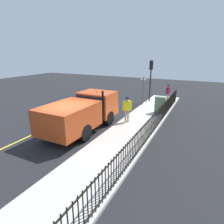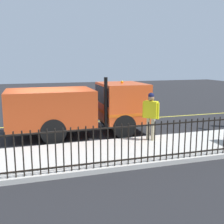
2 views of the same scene
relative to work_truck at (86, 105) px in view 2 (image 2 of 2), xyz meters
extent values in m
plane|color=#232326|center=(-0.20, -1.51, -1.25)|extent=(57.15, 57.15, 0.00)
cube|color=beige|center=(2.95, -1.51, -1.18)|extent=(2.77, 25.98, 0.14)
cube|color=yellow|center=(-2.28, -1.51, -1.25)|extent=(0.12, 23.38, 0.01)
cube|color=#D84C1E|center=(0.01, 1.61, 0.05)|extent=(2.37, 1.85, 1.65)
cube|color=black|center=(0.01, 1.61, 0.42)|extent=(2.18, 1.88, 0.73)
cube|color=#B8411A|center=(-0.02, -1.47, -0.04)|extent=(2.39, 3.44, 1.46)
cube|color=silver|center=(0.02, 2.60, -0.62)|extent=(2.24, 0.22, 0.36)
cube|color=#DB5914|center=(0.01, 1.61, -0.31)|extent=(2.39, 1.86, 0.12)
cylinder|color=black|center=(-1.04, 1.34, -0.77)|extent=(0.31, 0.96, 0.96)
cylinder|color=black|center=(1.07, 1.32, -0.77)|extent=(0.31, 0.96, 0.96)
cylinder|color=black|center=(-1.07, -1.46, -0.77)|extent=(0.31, 0.96, 0.96)
cylinder|color=black|center=(1.04, -1.48, -0.77)|extent=(0.31, 0.96, 0.96)
sphere|color=orange|center=(0.01, 1.61, 0.93)|extent=(0.12, 0.12, 0.12)
cylinder|color=black|center=(1.03, 0.58, 0.22)|extent=(0.14, 0.14, 1.98)
cube|color=yellow|center=(2.11, 2.00, 0.06)|extent=(0.53, 0.51, 0.63)
sphere|color=#997051|center=(2.11, 2.00, 0.49)|extent=(0.23, 0.23, 0.23)
sphere|color=#14193F|center=(2.11, 2.00, 0.57)|extent=(0.22, 0.22, 0.22)
cylinder|color=tan|center=(2.18, 2.06, -0.68)|extent=(0.13, 0.13, 0.85)
cylinder|color=tan|center=(2.05, 1.94, -0.68)|extent=(0.13, 0.13, 0.85)
cylinder|color=yellow|center=(2.32, 2.20, 0.02)|extent=(0.09, 0.09, 0.60)
cylinder|color=yellow|center=(1.91, 1.81, 0.02)|extent=(0.09, 0.09, 0.60)
cylinder|color=black|center=(4.21, -2.94, -0.50)|extent=(0.04, 0.04, 1.21)
cylinder|color=black|center=(4.21, -2.74, -0.50)|extent=(0.04, 0.04, 1.21)
cylinder|color=black|center=(4.21, -2.53, -0.50)|extent=(0.04, 0.04, 1.21)
cylinder|color=black|center=(4.21, -2.33, -0.50)|extent=(0.04, 0.04, 1.21)
cylinder|color=black|center=(4.21, -2.12, -0.50)|extent=(0.04, 0.04, 1.21)
cylinder|color=black|center=(4.21, -1.92, -0.50)|extent=(0.04, 0.04, 1.21)
cylinder|color=black|center=(4.21, -1.71, -0.50)|extent=(0.04, 0.04, 1.21)
cylinder|color=black|center=(4.21, -1.51, -0.50)|extent=(0.04, 0.04, 1.21)
cylinder|color=black|center=(4.21, -1.30, -0.50)|extent=(0.04, 0.04, 1.21)
cylinder|color=black|center=(4.21, -1.10, -0.50)|extent=(0.04, 0.04, 1.21)
cylinder|color=black|center=(4.21, -0.90, -0.50)|extent=(0.04, 0.04, 1.21)
cylinder|color=black|center=(4.21, -0.69, -0.50)|extent=(0.04, 0.04, 1.21)
cylinder|color=black|center=(4.21, -0.49, -0.50)|extent=(0.04, 0.04, 1.21)
cylinder|color=black|center=(4.21, -0.28, -0.50)|extent=(0.04, 0.04, 1.21)
cylinder|color=black|center=(4.21, -0.08, -0.50)|extent=(0.04, 0.04, 1.21)
cylinder|color=black|center=(4.21, 0.13, -0.50)|extent=(0.04, 0.04, 1.21)
cylinder|color=black|center=(4.21, 0.33, -0.50)|extent=(0.04, 0.04, 1.21)
cylinder|color=black|center=(4.21, 0.54, -0.50)|extent=(0.04, 0.04, 1.21)
cylinder|color=black|center=(4.21, 0.74, -0.50)|extent=(0.04, 0.04, 1.21)
cylinder|color=black|center=(4.21, 0.94, -0.50)|extent=(0.04, 0.04, 1.21)
cylinder|color=black|center=(4.21, 1.15, -0.50)|extent=(0.04, 0.04, 1.21)
cylinder|color=black|center=(4.21, 1.35, -0.50)|extent=(0.04, 0.04, 1.21)
cylinder|color=black|center=(4.21, 1.56, -0.50)|extent=(0.04, 0.04, 1.21)
cylinder|color=black|center=(4.21, 1.76, -0.50)|extent=(0.04, 0.04, 1.21)
cylinder|color=black|center=(4.21, 1.97, -0.50)|extent=(0.04, 0.04, 1.21)
cylinder|color=black|center=(4.21, 2.17, -0.50)|extent=(0.04, 0.04, 1.21)
cylinder|color=black|center=(4.21, 2.38, -0.50)|extent=(0.04, 0.04, 1.21)
cylinder|color=black|center=(4.21, 2.58, -0.50)|extent=(0.04, 0.04, 1.21)
cylinder|color=black|center=(4.21, 2.78, -0.50)|extent=(0.04, 0.04, 1.21)
cylinder|color=black|center=(4.21, 2.99, -0.50)|extent=(0.04, 0.04, 1.21)
cylinder|color=black|center=(4.21, 3.19, -0.50)|extent=(0.04, 0.04, 1.21)
cylinder|color=black|center=(4.21, 3.40, -0.50)|extent=(0.04, 0.04, 1.21)
cylinder|color=black|center=(4.21, 3.60, -0.50)|extent=(0.04, 0.04, 1.21)
cube|color=black|center=(4.21, -1.51, 0.01)|extent=(0.04, 22.08, 0.04)
cube|color=black|center=(4.21, -1.51, -0.96)|extent=(0.04, 22.08, 0.04)
cone|color=orange|center=(-1.84, 0.72, -0.90)|extent=(0.49, 0.49, 0.70)
camera|label=1|loc=(6.66, -9.43, 3.44)|focal=30.29mm
camera|label=2|loc=(11.31, -2.38, 1.83)|focal=44.46mm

